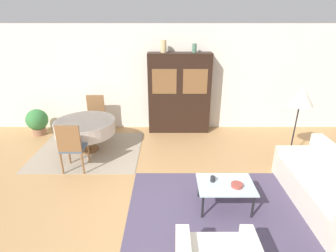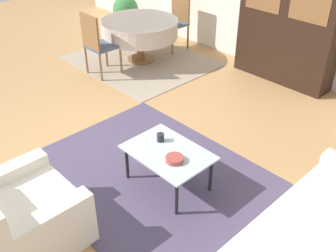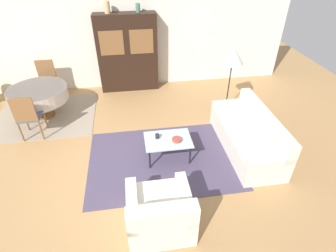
# 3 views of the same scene
# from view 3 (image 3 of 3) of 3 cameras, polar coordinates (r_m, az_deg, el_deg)

# --- Properties ---
(ground_plane) EXTENTS (14.00, 14.00, 0.00)m
(ground_plane) POSITION_cam_3_polar(r_m,az_deg,el_deg) (5.01, -12.49, -9.96)
(ground_plane) COLOR tan
(wall_back) EXTENTS (10.00, 0.06, 2.70)m
(wall_back) POSITION_cam_3_polar(r_m,az_deg,el_deg) (7.52, -13.12, 17.91)
(wall_back) COLOR silver
(wall_back) RESTS_ON ground_plane
(area_rug) EXTENTS (2.85, 2.05, 0.01)m
(area_rug) POSITION_cam_3_polar(r_m,az_deg,el_deg) (5.16, -1.08, -7.23)
(area_rug) COLOR #4C425B
(area_rug) RESTS_ON ground_plane
(dining_rug) EXTENTS (2.33, 1.97, 0.01)m
(dining_rug) POSITION_cam_3_polar(r_m,az_deg,el_deg) (7.05, -25.01, 2.04)
(dining_rug) COLOR gray
(dining_rug) RESTS_ON ground_plane
(couch) EXTENTS (0.84, 2.08, 0.82)m
(couch) POSITION_cam_3_polar(r_m,az_deg,el_deg) (5.49, 17.11, -2.10)
(couch) COLOR silver
(couch) RESTS_ON ground_plane
(armchair) EXTENTS (0.93, 0.91, 0.80)m
(armchair) POSITION_cam_3_polar(r_m,az_deg,el_deg) (3.97, -1.75, -18.37)
(armchair) COLOR silver
(armchair) RESTS_ON ground_plane
(coffee_table) EXTENTS (0.88, 0.62, 0.43)m
(coffee_table) POSITION_cam_3_polar(r_m,az_deg,el_deg) (4.96, -0.00, -3.35)
(coffee_table) COLOR black
(coffee_table) RESTS_ON area_rug
(display_cabinet) EXTENTS (1.58, 0.40, 2.05)m
(display_cabinet) POSITION_cam_3_polar(r_m,az_deg,el_deg) (7.36, -8.76, 15.35)
(display_cabinet) COLOR black
(display_cabinet) RESTS_ON ground_plane
(dining_table) EXTENTS (1.32, 1.32, 0.72)m
(dining_table) POSITION_cam_3_polar(r_m,az_deg,el_deg) (6.82, -26.40, 6.20)
(dining_table) COLOR brown
(dining_table) RESTS_ON dining_rug
(dining_chair_near) EXTENTS (0.44, 0.44, 1.02)m
(dining_chair_near) POSITION_cam_3_polar(r_m,az_deg,el_deg) (6.09, -28.23, 2.13)
(dining_chair_near) COLOR brown
(dining_chair_near) RESTS_ON dining_rug
(dining_chair_far) EXTENTS (0.44, 0.44, 1.02)m
(dining_chair_far) POSITION_cam_3_polar(r_m,az_deg,el_deg) (7.59, -24.89, 9.40)
(dining_chair_far) COLOR brown
(dining_chair_far) RESTS_ON dining_rug
(floor_lamp) EXTENTS (0.50, 0.50, 1.62)m
(floor_lamp) POSITION_cam_3_polar(r_m,az_deg,el_deg) (6.15, 13.97, 14.41)
(floor_lamp) COLOR black
(floor_lamp) RESTS_ON ground_plane
(cup) EXTENTS (0.08, 0.08, 0.09)m
(cup) POSITION_cam_3_polar(r_m,az_deg,el_deg) (4.94, -2.35, -2.22)
(cup) COLOR #232328
(cup) RESTS_ON coffee_table
(bowl) EXTENTS (0.18, 0.18, 0.05)m
(bowl) POSITION_cam_3_polar(r_m,az_deg,el_deg) (4.89, 1.94, -2.97)
(bowl) COLOR #9E4238
(bowl) RESTS_ON coffee_table
(vase_tall) EXTENTS (0.14, 0.14, 0.29)m
(vase_tall) POSITION_cam_3_polar(r_m,az_deg,el_deg) (7.07, -13.16, 23.90)
(vase_tall) COLOR tan
(vase_tall) RESTS_ON display_cabinet
(vase_short) EXTENTS (0.11, 0.11, 0.21)m
(vase_short) POSITION_cam_3_polar(r_m,az_deg,el_deg) (7.07, -6.58, 24.19)
(vase_short) COLOR #4C7A60
(vase_short) RESTS_ON display_cabinet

